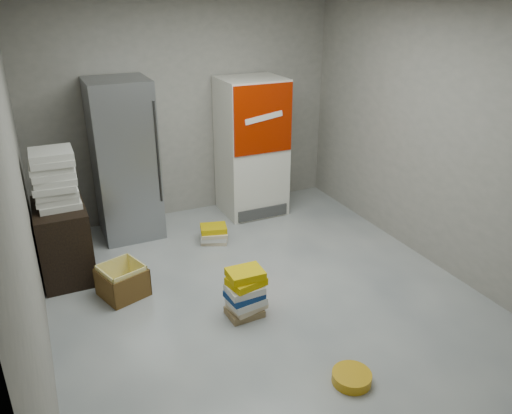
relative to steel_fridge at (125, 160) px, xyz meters
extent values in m
plane|color=#B6B6B1|center=(0.90, -2.13, -0.95)|extent=(5.00, 5.00, 0.00)
cube|color=gray|center=(0.90, 0.37, 0.45)|extent=(4.00, 0.04, 2.80)
cube|color=gray|center=(-1.10, -2.13, 0.45)|extent=(0.04, 5.00, 2.80)
cube|color=gray|center=(2.90, -2.13, 0.45)|extent=(0.04, 5.00, 2.80)
cube|color=#929499|center=(0.00, 0.00, 0.00)|extent=(0.70, 0.70, 1.90)
cylinder|color=#333333|center=(0.32, -0.36, 0.15)|extent=(0.02, 0.02, 1.19)
cube|color=silver|center=(1.65, 0.00, -0.05)|extent=(0.80, 0.70, 1.80)
cube|color=#921700|center=(1.65, -0.36, 0.40)|extent=(0.78, 0.02, 0.85)
cube|color=white|center=(1.65, -0.37, 0.43)|extent=(0.50, 0.01, 0.14)
cube|color=#3F3F3F|center=(1.65, -0.36, -0.85)|extent=(0.70, 0.02, 0.15)
cube|color=black|center=(-0.83, -0.73, -0.55)|extent=(0.50, 0.80, 0.80)
cube|color=silver|center=(-0.81, -0.74, -0.12)|extent=(0.41, 0.41, 0.06)
cube|color=silver|center=(-0.82, -0.72, -0.05)|extent=(0.41, 0.41, 0.06)
cube|color=silver|center=(-0.82, -0.73, 0.01)|extent=(0.40, 0.40, 0.06)
cube|color=silver|center=(-0.83, -0.74, 0.08)|extent=(0.42, 0.42, 0.06)
cube|color=silver|center=(-0.81, -0.73, 0.14)|extent=(0.42, 0.42, 0.06)
cube|color=silver|center=(-0.83, -0.73, 0.21)|extent=(0.41, 0.41, 0.06)
cube|color=silver|center=(-0.83, -0.72, 0.27)|extent=(0.40, 0.40, 0.06)
cube|color=silver|center=(-0.81, -0.74, 0.34)|extent=(0.42, 0.42, 0.06)
cube|color=silver|center=(-0.81, -0.73, 0.40)|extent=(0.40, 0.40, 0.06)
cube|color=olive|center=(0.59, -2.19, -0.92)|extent=(0.33, 0.26, 0.07)
cube|color=beige|center=(0.62, -2.19, -0.85)|extent=(0.36, 0.31, 0.06)
cube|color=silver|center=(0.60, -2.20, -0.78)|extent=(0.35, 0.29, 0.07)
cube|color=navy|center=(0.59, -2.20, -0.72)|extent=(0.35, 0.29, 0.06)
cube|color=silver|center=(0.59, -2.20, -0.66)|extent=(0.33, 0.26, 0.07)
cube|color=#D1AD08|center=(0.61, -2.19, -0.59)|extent=(0.36, 0.31, 0.07)
cube|color=#D1AD08|center=(0.61, -2.18, -0.52)|extent=(0.32, 0.26, 0.08)
cube|color=beige|center=(0.85, -0.68, -0.93)|extent=(0.38, 0.35, 0.05)
cube|color=silver|center=(0.84, -0.69, -0.88)|extent=(0.37, 0.33, 0.05)
cube|color=beige|center=(0.85, -0.69, -0.83)|extent=(0.37, 0.33, 0.04)
cube|color=#D1AD08|center=(0.85, -0.67, -0.78)|extent=(0.36, 0.31, 0.07)
cube|color=yellow|center=(-0.37, -1.37, -0.94)|extent=(0.49, 0.49, 0.01)
cube|color=brown|center=(-0.44, -1.18, -0.81)|extent=(0.39, 0.14, 0.29)
cube|color=brown|center=(-0.31, -1.56, -0.81)|extent=(0.39, 0.14, 0.29)
cube|color=brown|center=(-0.56, -1.43, -0.81)|extent=(0.14, 0.39, 0.29)
cube|color=brown|center=(-0.19, -1.31, -0.81)|extent=(0.14, 0.39, 0.29)
cube|color=yellow|center=(-0.43, -1.20, -0.79)|extent=(0.35, 0.13, 0.33)
cube|color=yellow|center=(-0.31, -1.54, -0.79)|extent=(0.35, 0.13, 0.33)
cube|color=yellow|center=(-0.54, -1.43, -0.79)|extent=(0.13, 0.35, 0.33)
cube|color=yellow|center=(-0.20, -1.31, -0.79)|extent=(0.13, 0.35, 0.33)
cylinder|color=gold|center=(1.00, -3.34, -0.91)|extent=(0.38, 0.38, 0.08)
camera|label=1|loc=(-0.93, -5.77, 1.86)|focal=35.00mm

